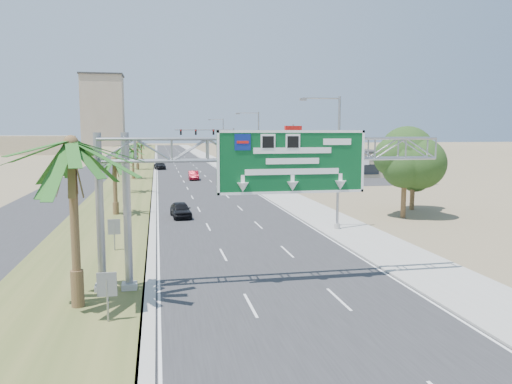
{
  "coord_description": "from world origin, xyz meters",
  "views": [
    {
      "loc": [
        -5.78,
        -13.33,
        7.45
      ],
      "look_at": [
        -0.61,
        12.79,
        4.2
      ],
      "focal_mm": 35.0,
      "sensor_mm": 36.0,
      "label": 1
    }
  ],
  "objects_px": {
    "signal_mast": "(222,147)",
    "pole_sign_red_near": "(293,139)",
    "store_building": "(327,164)",
    "car_far": "(160,165)",
    "palm_near": "(71,144)",
    "pole_sign_blue": "(294,149)",
    "car_mid_lane": "(193,175)",
    "sign_gantry": "(258,161)",
    "car_right_lane": "(228,173)",
    "pole_sign_red_far": "(249,142)",
    "car_left_lane": "(181,210)"
  },
  "relations": [
    {
      "from": "signal_mast",
      "to": "pole_sign_red_near",
      "type": "distance_m",
      "value": 26.79
    },
    {
      "from": "store_building",
      "to": "car_far",
      "type": "height_order",
      "value": "store_building"
    },
    {
      "from": "palm_near",
      "to": "pole_sign_blue",
      "type": "bearing_deg",
      "value": 63.61
    },
    {
      "from": "car_mid_lane",
      "to": "car_far",
      "type": "distance_m",
      "value": 23.6
    },
    {
      "from": "car_mid_lane",
      "to": "pole_sign_blue",
      "type": "distance_m",
      "value": 18.32
    },
    {
      "from": "signal_mast",
      "to": "car_far",
      "type": "distance_m",
      "value": 18.49
    },
    {
      "from": "store_building",
      "to": "car_mid_lane",
      "type": "bearing_deg",
      "value": -173.76
    },
    {
      "from": "car_mid_lane",
      "to": "pole_sign_blue",
      "type": "bearing_deg",
      "value": -45.07
    },
    {
      "from": "sign_gantry",
      "to": "palm_near",
      "type": "height_order",
      "value": "palm_near"
    },
    {
      "from": "palm_near",
      "to": "car_mid_lane",
      "type": "distance_m",
      "value": 56.6
    },
    {
      "from": "car_right_lane",
      "to": "pole_sign_red_near",
      "type": "bearing_deg",
      "value": -70.02
    },
    {
      "from": "car_mid_lane",
      "to": "car_far",
      "type": "height_order",
      "value": "car_far"
    },
    {
      "from": "signal_mast",
      "to": "pole_sign_blue",
      "type": "relative_size",
      "value": 1.45
    },
    {
      "from": "signal_mast",
      "to": "car_mid_lane",
      "type": "bearing_deg",
      "value": -123.41
    },
    {
      "from": "pole_sign_red_far",
      "to": "pole_sign_red_near",
      "type": "bearing_deg",
      "value": -90.3
    },
    {
      "from": "car_left_lane",
      "to": "pole_sign_red_near",
      "type": "bearing_deg",
      "value": 42.93
    },
    {
      "from": "store_building",
      "to": "pole_sign_red_near",
      "type": "xyz_separation_m",
      "value": [
        -11.45,
        -20.22,
        4.48
      ]
    },
    {
      "from": "palm_near",
      "to": "pole_sign_red_near",
      "type": "height_order",
      "value": "palm_near"
    },
    {
      "from": "signal_mast",
      "to": "pole_sign_blue",
      "type": "bearing_deg",
      "value": -71.89
    },
    {
      "from": "sign_gantry",
      "to": "car_far",
      "type": "relative_size",
      "value": 3.16
    },
    {
      "from": "palm_near",
      "to": "store_building",
      "type": "height_order",
      "value": "palm_near"
    },
    {
      "from": "pole_sign_blue",
      "to": "store_building",
      "type": "bearing_deg",
      "value": 56.71
    },
    {
      "from": "car_mid_lane",
      "to": "pole_sign_red_near",
      "type": "distance_m",
      "value": 21.65
    },
    {
      "from": "car_left_lane",
      "to": "car_right_lane",
      "type": "height_order",
      "value": "car_right_lane"
    },
    {
      "from": "car_far",
      "to": "pole_sign_red_near",
      "type": "height_order",
      "value": "pole_sign_red_near"
    },
    {
      "from": "car_right_lane",
      "to": "store_building",
      "type": "bearing_deg",
      "value": 3.27
    },
    {
      "from": "car_left_lane",
      "to": "car_far",
      "type": "bearing_deg",
      "value": 86.55
    },
    {
      "from": "palm_near",
      "to": "pole_sign_blue",
      "type": "distance_m",
      "value": 47.9
    },
    {
      "from": "signal_mast",
      "to": "car_left_lane",
      "type": "xyz_separation_m",
      "value": [
        -9.07,
        -42.14,
        -4.18
      ]
    },
    {
      "from": "palm_near",
      "to": "car_right_lane",
      "type": "bearing_deg",
      "value": 76.0
    },
    {
      "from": "signal_mast",
      "to": "car_far",
      "type": "relative_size",
      "value": 1.94
    },
    {
      "from": "car_mid_lane",
      "to": "pole_sign_red_near",
      "type": "xyz_separation_m",
      "value": [
        10.93,
        -17.77,
        5.79
      ]
    },
    {
      "from": "car_mid_lane",
      "to": "pole_sign_blue",
      "type": "relative_size",
      "value": 0.59
    },
    {
      "from": "palm_near",
      "to": "pole_sign_blue",
      "type": "xyz_separation_m",
      "value": [
        21.27,
        42.88,
        -1.8
      ]
    },
    {
      "from": "pole_sign_blue",
      "to": "pole_sign_red_far",
      "type": "relative_size",
      "value": 1.0
    },
    {
      "from": "store_building",
      "to": "car_right_lane",
      "type": "xyz_separation_m",
      "value": [
        -16.5,
        0.95,
        -1.3
      ]
    },
    {
      "from": "sign_gantry",
      "to": "car_left_lane",
      "type": "height_order",
      "value": "sign_gantry"
    },
    {
      "from": "palm_near",
      "to": "pole_sign_red_near",
      "type": "relative_size",
      "value": 1.0
    },
    {
      "from": "car_left_lane",
      "to": "car_far",
      "type": "relative_size",
      "value": 0.74
    },
    {
      "from": "sign_gantry",
      "to": "signal_mast",
      "type": "height_order",
      "value": "signal_mast"
    },
    {
      "from": "car_left_lane",
      "to": "car_mid_lane",
      "type": "height_order",
      "value": "car_mid_lane"
    },
    {
      "from": "signal_mast",
      "to": "car_far",
      "type": "xyz_separation_m",
      "value": [
        -10.51,
        14.65,
        -4.08
      ]
    },
    {
      "from": "store_building",
      "to": "car_left_lane",
      "type": "xyz_separation_m",
      "value": [
        -25.9,
        -36.17,
        -1.33
      ]
    },
    {
      "from": "sign_gantry",
      "to": "car_far",
      "type": "height_order",
      "value": "sign_gantry"
    },
    {
      "from": "sign_gantry",
      "to": "car_right_lane",
      "type": "relative_size",
      "value": 3.3
    },
    {
      "from": "sign_gantry",
      "to": "pole_sign_blue",
      "type": "distance_m",
      "value": 43.01
    },
    {
      "from": "palm_near",
      "to": "car_left_lane",
      "type": "bearing_deg",
      "value": 76.35
    },
    {
      "from": "signal_mast",
      "to": "car_mid_lane",
      "type": "height_order",
      "value": "signal_mast"
    },
    {
      "from": "car_left_lane",
      "to": "car_mid_lane",
      "type": "xyz_separation_m",
      "value": [
        3.52,
        33.72,
        0.02
      ]
    },
    {
      "from": "palm_near",
      "to": "pole_sign_red_far",
      "type": "relative_size",
      "value": 1.18
    }
  ]
}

